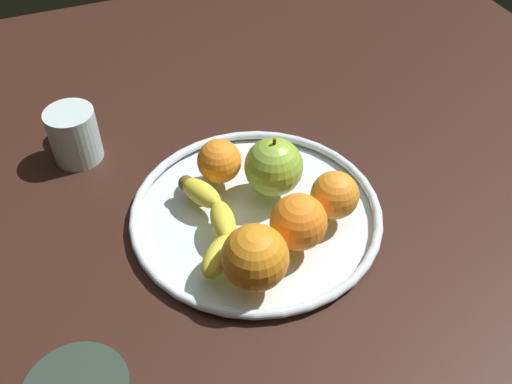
{
  "coord_description": "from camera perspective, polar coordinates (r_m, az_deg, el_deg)",
  "views": [
    {
      "loc": [
        -48.78,
        19.49,
        56.44
      ],
      "look_at": [
        0.0,
        0.0,
        4.8
      ],
      "focal_mm": 40.49,
      "sensor_mm": 36.0,
      "label": 1
    }
  ],
  "objects": [
    {
      "name": "orange_front_right",
      "position": [
        0.7,
        4.22,
        -2.98
      ],
      "size": [
        7.03,
        7.03,
        7.03
      ],
      "primitive_type": "sphere",
      "color": "orange",
      "rests_on": "fruit_bowl"
    },
    {
      "name": "orange_back_left",
      "position": [
        0.78,
        -3.65,
        3.07
      ],
      "size": [
        6.07,
        6.07,
        6.07
      ],
      "primitive_type": "sphere",
      "color": "orange",
      "rests_on": "fruit_bowl"
    },
    {
      "name": "orange_center",
      "position": [
        0.74,
        7.78,
        -0.31
      ],
      "size": [
        6.23,
        6.23,
        6.23
      ],
      "primitive_type": "sphere",
      "color": "orange",
      "rests_on": "fruit_bowl"
    },
    {
      "name": "banana",
      "position": [
        0.72,
        -4.34,
        -2.8
      ],
      "size": [
        18.3,
        7.76,
        3.01
      ],
      "rotation": [
        0.0,
        0.0,
        -0.14
      ],
      "color": "yellow",
      "rests_on": "fruit_bowl"
    },
    {
      "name": "fruit_bowl",
      "position": [
        0.76,
        -0.0,
        -2.08
      ],
      "size": [
        33.33,
        33.33,
        1.8
      ],
      "color": "silver",
      "rests_on": "ground_plane"
    },
    {
      "name": "ambient_mug",
      "position": [
        0.88,
        -17.55,
        5.47
      ],
      "size": [
        10.57,
        7.08,
        8.1
      ],
      "color": "silver",
      "rests_on": "ground_plane"
    },
    {
      "name": "ground_plane",
      "position": [
        0.79,
        -0.0,
        -3.54
      ],
      "size": [
        139.25,
        139.25,
        4.0
      ],
      "primitive_type": "cube",
      "color": "black"
    },
    {
      "name": "apple",
      "position": [
        0.76,
        1.76,
        2.51
      ],
      "size": [
        7.83,
        7.83,
        8.63
      ],
      "color": "#8EB73A",
      "rests_on": "fruit_bowl"
    },
    {
      "name": "orange_front_left",
      "position": [
        0.65,
        -0.09,
        -6.51
      ],
      "size": [
        7.82,
        7.82,
        7.82
      ],
      "primitive_type": "sphere",
      "color": "orange",
      "rests_on": "fruit_bowl"
    }
  ]
}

